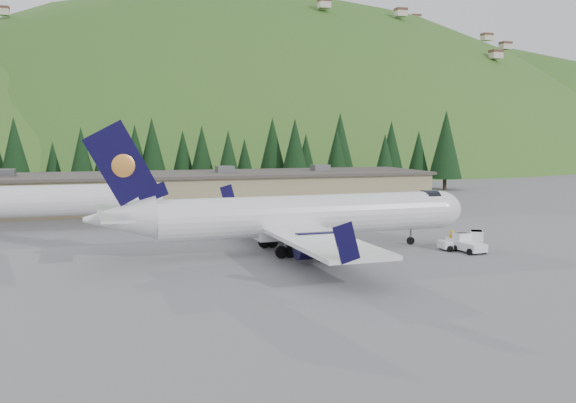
{
  "coord_description": "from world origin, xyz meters",
  "views": [
    {
      "loc": [
        -18.79,
        -55.45,
        10.73
      ],
      "look_at": [
        0.0,
        6.0,
        4.0
      ],
      "focal_mm": 40.0,
      "sensor_mm": 36.0,
      "label": 1
    }
  ],
  "objects_px": {
    "second_airliner": "(37,200)",
    "ramp_worker": "(451,239)",
    "baggage_tug_a": "(458,242)",
    "baggage_tug_b": "(467,241)",
    "airliner": "(296,217)",
    "terminal_building": "(191,190)",
    "baggage_tug_c": "(467,244)"
  },
  "relations": [
    {
      "from": "baggage_tug_b",
      "to": "baggage_tug_a",
      "type": "bearing_deg",
      "value": -161.43
    },
    {
      "from": "second_airliner",
      "to": "terminal_building",
      "type": "bearing_deg",
      "value": 38.78
    },
    {
      "from": "second_airliner",
      "to": "baggage_tug_a",
      "type": "height_order",
      "value": "second_airliner"
    },
    {
      "from": "second_airliner",
      "to": "ramp_worker",
      "type": "relative_size",
      "value": 15.61
    },
    {
      "from": "airliner",
      "to": "baggage_tug_b",
      "type": "relative_size",
      "value": 9.55
    },
    {
      "from": "terminal_building",
      "to": "baggage_tug_b",
      "type": "bearing_deg",
      "value": -64.78
    },
    {
      "from": "airliner",
      "to": "baggage_tug_a",
      "type": "xyz_separation_m",
      "value": [
        14.75,
        -3.47,
        -2.48
      ]
    },
    {
      "from": "baggage_tug_a",
      "to": "baggage_tug_b",
      "type": "distance_m",
      "value": 0.94
    },
    {
      "from": "baggage_tug_c",
      "to": "terminal_building",
      "type": "bearing_deg",
      "value": 17.26
    },
    {
      "from": "baggage_tug_c",
      "to": "ramp_worker",
      "type": "xyz_separation_m",
      "value": [
        -0.47,
        2.03,
        0.13
      ]
    },
    {
      "from": "baggage_tug_a",
      "to": "baggage_tug_c",
      "type": "bearing_deg",
      "value": -81.05
    },
    {
      "from": "airliner",
      "to": "baggage_tug_a",
      "type": "bearing_deg",
      "value": -14.88
    },
    {
      "from": "second_airliner",
      "to": "airliner",
      "type": "bearing_deg",
      "value": -42.7
    },
    {
      "from": "baggage_tug_a",
      "to": "terminal_building",
      "type": "relative_size",
      "value": 0.04
    },
    {
      "from": "second_airliner",
      "to": "baggage_tug_a",
      "type": "relative_size",
      "value": 9.3
    },
    {
      "from": "airliner",
      "to": "baggage_tug_c",
      "type": "distance_m",
      "value": 15.89
    },
    {
      "from": "baggage_tug_b",
      "to": "ramp_worker",
      "type": "height_order",
      "value": "baggage_tug_b"
    },
    {
      "from": "terminal_building",
      "to": "ramp_worker",
      "type": "relative_size",
      "value": 40.31
    },
    {
      "from": "airliner",
      "to": "ramp_worker",
      "type": "xyz_separation_m",
      "value": [
        14.48,
        -2.76,
        -2.31
      ]
    },
    {
      "from": "terminal_building",
      "to": "ramp_worker",
      "type": "bearing_deg",
      "value": -65.67
    },
    {
      "from": "airliner",
      "to": "terminal_building",
      "type": "xyz_separation_m",
      "value": [
        -3.96,
        38.03,
        -0.56
      ]
    },
    {
      "from": "ramp_worker",
      "to": "baggage_tug_c",
      "type": "bearing_deg",
      "value": 71.44
    },
    {
      "from": "second_airliner",
      "to": "ramp_worker",
      "type": "bearing_deg",
      "value": -32.87
    },
    {
      "from": "airliner",
      "to": "baggage_tug_c",
      "type": "relative_size",
      "value": 10.9
    },
    {
      "from": "second_airliner",
      "to": "baggage_tug_c",
      "type": "xyz_separation_m",
      "value": [
        38.82,
        -26.82,
        -2.57
      ]
    },
    {
      "from": "second_airliner",
      "to": "baggage_tug_b",
      "type": "bearing_deg",
      "value": -33.0
    },
    {
      "from": "second_airliner",
      "to": "terminal_building",
      "type": "relative_size",
      "value": 0.39
    },
    {
      "from": "airliner",
      "to": "ramp_worker",
      "type": "distance_m",
      "value": 14.92
    },
    {
      "from": "baggage_tug_c",
      "to": "ramp_worker",
      "type": "distance_m",
      "value": 2.09
    },
    {
      "from": "baggage_tug_c",
      "to": "baggage_tug_a",
      "type": "bearing_deg",
      "value": 2.05
    },
    {
      "from": "airliner",
      "to": "baggage_tug_a",
      "type": "distance_m",
      "value": 15.36
    },
    {
      "from": "baggage_tug_a",
      "to": "baggage_tug_c",
      "type": "relative_size",
      "value": 0.9
    }
  ]
}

